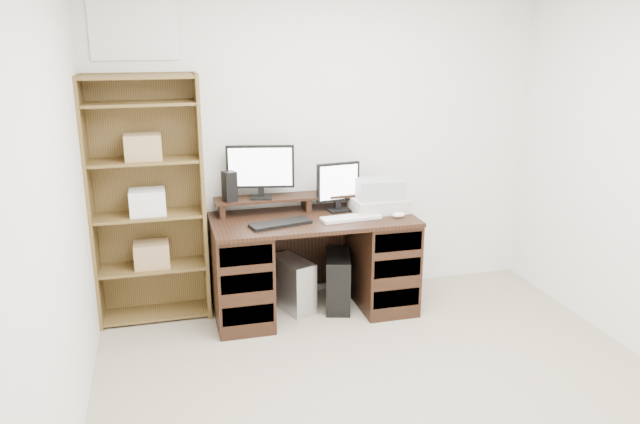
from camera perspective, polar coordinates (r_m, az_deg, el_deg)
name	(u,v)px	position (r m, az deg, el deg)	size (l,w,h in m)	color
room	(431,211)	(3.05, 10.08, 0.13)	(3.54, 4.04, 2.54)	tan
desk	(313,263)	(4.74, -0.66, -4.65)	(1.50, 0.70, 0.75)	black
riser_shelf	(306,198)	(4.79, -1.28, 1.30)	(1.40, 0.22, 0.12)	black
monitor_wide	(260,169)	(4.66, -5.47, 3.96)	(0.50, 0.16, 0.40)	black
monitor_small	(338,185)	(4.74, 1.67, 2.51)	(0.34, 0.14, 0.37)	black
speaker	(230,186)	(4.62, -8.28, 2.33)	(0.09, 0.09, 0.22)	black
keyboard_black	(280,224)	(4.43, -3.65, -1.07)	(0.44, 0.15, 0.02)	black
keyboard_white	(351,218)	(4.57, 2.85, -0.54)	(0.45, 0.13, 0.02)	silver
mouse	(399,215)	(4.64, 7.20, -0.26)	(0.10, 0.07, 0.04)	white
printer	(379,204)	(4.79, 5.39, 0.70)	(0.41, 0.30, 0.10)	#BCB6A4
basket	(379,189)	(4.76, 5.43, 2.15)	(0.35, 0.25, 0.15)	#A1A7AB
tower_silver	(293,284)	(4.84, -2.51, -6.60)	(0.18, 0.40, 0.40)	#AFB1B6
tower_black	(338,281)	(4.87, 1.67, -6.29)	(0.29, 0.46, 0.43)	black
bookshelf	(147,199)	(4.65, -15.50, 1.19)	(0.80, 0.30, 1.80)	brown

